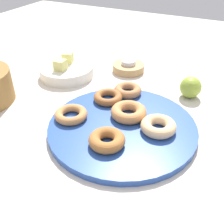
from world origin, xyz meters
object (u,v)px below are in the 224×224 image
object	(u,v)px
melon_chunk_left	(60,65)
donut_5	(130,112)
apple	(191,87)
tealight	(129,62)
donut_3	(158,126)
donut_plate	(122,127)
donut_4	(71,114)
melon_chunk_right	(68,57)
donut_0	(108,97)
donut_2	(105,139)
donut_1	(128,90)
fruit_bowl	(67,71)
candle_holder	(128,68)

from	to	relation	value
melon_chunk_left	donut_5	bearing A→B (deg)	-112.68
melon_chunk_left	apple	size ratio (longest dim) A/B	0.54
tealight	donut_3	bearing A→B (deg)	-145.95
donut_plate	donut_3	bearing A→B (deg)	-80.38
donut_4	melon_chunk_right	distance (m)	0.33
donut_0	melon_chunk_right	xyz separation A→B (m)	(0.15, 0.24, 0.03)
donut_0	melon_chunk_left	distance (m)	0.24
donut_2	melon_chunk_left	world-z (taller)	melon_chunk_left
donut_1	tealight	distance (m)	0.20
donut_plate	fruit_bowl	distance (m)	0.37
donut_5	melon_chunk_right	size ratio (longest dim) A/B	2.68
donut_4	melon_chunk_left	world-z (taller)	melon_chunk_left
donut_4	apple	size ratio (longest dim) A/B	1.31
donut_5	tealight	distance (m)	0.33
donut_1	donut_2	distance (m)	0.25
donut_2	donut_3	world-z (taller)	same
tealight	donut_2	bearing A→B (deg)	-163.96
donut_0	donut_5	world-z (taller)	donut_5
tealight	fruit_bowl	distance (m)	0.23
donut_plate	tealight	world-z (taller)	tealight
donut_1	candle_holder	xyz separation A→B (m)	(0.19, 0.08, -0.02)
donut_0	candle_holder	world-z (taller)	donut_0
candle_holder	melon_chunk_left	distance (m)	0.25
apple	melon_chunk_left	bearing A→B (deg)	100.37
melon_chunk_right	apple	bearing A→B (deg)	-88.51
fruit_bowl	donut_0	bearing A→B (deg)	-117.26
donut_3	donut_5	size ratio (longest dim) A/B	0.93
donut_4	melon_chunk_left	xyz separation A→B (m)	(0.20, 0.18, 0.03)
donut_4	apple	distance (m)	0.38
melon_chunk_right	apple	distance (m)	0.45
donut_0	melon_chunk_right	world-z (taller)	melon_chunk_right
donut_1	candle_holder	size ratio (longest dim) A/B	0.72
tealight	melon_chunk_left	xyz separation A→B (m)	(-0.17, 0.18, 0.02)
fruit_bowl	donut_2	bearing A→B (deg)	-133.79
donut_4	fruit_bowl	world-z (taller)	donut_4
donut_3	donut_4	size ratio (longest dim) A/B	1.02
apple	donut_1	bearing A→B (deg)	119.94
donut_3	fruit_bowl	bearing A→B (deg)	64.71
donut_plate	melon_chunk_right	world-z (taller)	melon_chunk_right
melon_chunk_left	fruit_bowl	bearing A→B (deg)	0.00
donut_1	donut_2	world-z (taller)	donut_2
donut_2	donut_1	bearing A→B (deg)	10.79
donut_1	donut_2	xyz separation A→B (m)	(-0.24, -0.05, 0.00)
donut_2	candle_holder	bearing A→B (deg)	16.04
donut_5	apple	size ratio (longest dim) A/B	1.44
donut_3	tealight	distance (m)	0.39
donut_2	melon_chunk_right	size ratio (longest dim) A/B	2.40
donut_0	apple	world-z (taller)	apple
donut_plate	donut_0	xyz separation A→B (m)	(0.09, 0.09, 0.02)
donut_5	candle_holder	bearing A→B (deg)	23.70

